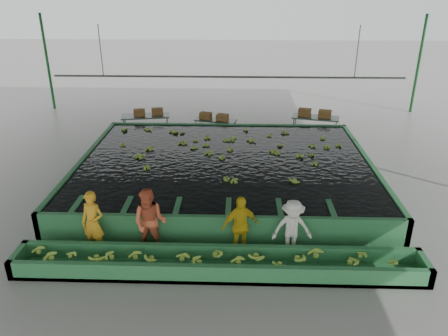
{
  "coord_description": "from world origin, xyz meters",
  "views": [
    {
      "loc": [
        0.43,
        -12.37,
        6.62
      ],
      "look_at": [
        0.0,
        0.5,
        1.0
      ],
      "focal_mm": 35.0,
      "sensor_mm": 36.0,
      "label": 1
    }
  ],
  "objects_px": {
    "sorting_trough": "(218,264)",
    "packing_table_left": "(146,126)",
    "packing_table_mid": "(216,128)",
    "box_stack_right": "(314,116)",
    "worker_a": "(93,223)",
    "box_stack_mid": "(214,120)",
    "worker_b": "(150,222)",
    "worker_c": "(240,226)",
    "worker_d": "(292,229)",
    "packing_table_right": "(315,127)",
    "flotation_tank": "(225,171)",
    "box_stack_left": "(149,115)"
  },
  "relations": [
    {
      "from": "sorting_trough",
      "to": "packing_table_left",
      "type": "relative_size",
      "value": 4.73
    },
    {
      "from": "packing_table_mid",
      "to": "packing_table_left",
      "type": "bearing_deg",
      "value": 178.57
    },
    {
      "from": "sorting_trough",
      "to": "box_stack_right",
      "type": "xyz_separation_m",
      "value": [
        3.85,
        10.16,
        0.68
      ]
    },
    {
      "from": "worker_a",
      "to": "box_stack_mid",
      "type": "bearing_deg",
      "value": 89.5
    },
    {
      "from": "worker_b",
      "to": "worker_c",
      "type": "relative_size",
      "value": 1.09
    },
    {
      "from": "worker_a",
      "to": "worker_d",
      "type": "xyz_separation_m",
      "value": [
        5.09,
        0.0,
        -0.07
      ]
    },
    {
      "from": "worker_d",
      "to": "packing_table_mid",
      "type": "bearing_deg",
      "value": 100.01
    },
    {
      "from": "worker_b",
      "to": "packing_table_left",
      "type": "distance_m",
      "value": 9.39
    },
    {
      "from": "worker_a",
      "to": "packing_table_left",
      "type": "relative_size",
      "value": 0.81
    },
    {
      "from": "packing_table_mid",
      "to": "packing_table_right",
      "type": "relative_size",
      "value": 0.89
    },
    {
      "from": "box_stack_mid",
      "to": "box_stack_right",
      "type": "bearing_deg",
      "value": 3.66
    },
    {
      "from": "flotation_tank",
      "to": "worker_a",
      "type": "distance_m",
      "value": 5.41
    },
    {
      "from": "packing_table_left",
      "to": "worker_d",
      "type": "bearing_deg",
      "value": -58.77
    },
    {
      "from": "worker_d",
      "to": "packing_table_left",
      "type": "xyz_separation_m",
      "value": [
        -5.56,
        9.18,
        -0.31
      ]
    },
    {
      "from": "flotation_tank",
      "to": "worker_b",
      "type": "relative_size",
      "value": 5.5
    },
    {
      "from": "worker_c",
      "to": "box_stack_right",
      "type": "relative_size",
      "value": 1.15
    },
    {
      "from": "packing_table_mid",
      "to": "box_stack_mid",
      "type": "xyz_separation_m",
      "value": [
        -0.07,
        -0.03,
        0.41
      ]
    },
    {
      "from": "worker_c",
      "to": "packing_table_right",
      "type": "bearing_deg",
      "value": 47.46
    },
    {
      "from": "packing_table_right",
      "to": "box_stack_mid",
      "type": "bearing_deg",
      "value": -176.96
    },
    {
      "from": "flotation_tank",
      "to": "worker_d",
      "type": "relative_size",
      "value": 6.33
    },
    {
      "from": "worker_d",
      "to": "box_stack_left",
      "type": "relative_size",
      "value": 1.21
    },
    {
      "from": "worker_a",
      "to": "box_stack_left",
      "type": "bearing_deg",
      "value": 107.7
    },
    {
      "from": "packing_table_left",
      "to": "box_stack_left",
      "type": "distance_m",
      "value": 0.5
    },
    {
      "from": "worker_a",
      "to": "packing_table_right",
      "type": "height_order",
      "value": "worker_a"
    },
    {
      "from": "packing_table_mid",
      "to": "packing_table_right",
      "type": "xyz_separation_m",
      "value": [
        4.47,
        0.21,
        0.05
      ]
    },
    {
      "from": "packing_table_left",
      "to": "box_stack_right",
      "type": "xyz_separation_m",
      "value": [
        7.57,
        0.18,
        0.45
      ]
    },
    {
      "from": "flotation_tank",
      "to": "packing_table_right",
      "type": "height_order",
      "value": "packing_table_right"
    },
    {
      "from": "sorting_trough",
      "to": "worker_a",
      "type": "relative_size",
      "value": 5.81
    },
    {
      "from": "box_stack_right",
      "to": "flotation_tank",
      "type": "bearing_deg",
      "value": -127.26
    },
    {
      "from": "worker_c",
      "to": "box_stack_right",
      "type": "xyz_separation_m",
      "value": [
        3.33,
        9.36,
        0.1
      ]
    },
    {
      "from": "worker_d",
      "to": "box_stack_mid",
      "type": "xyz_separation_m",
      "value": [
        -2.48,
        9.07,
        0.04
      ]
    },
    {
      "from": "box_stack_right",
      "to": "worker_b",
      "type": "bearing_deg",
      "value": -121.01
    },
    {
      "from": "box_stack_left",
      "to": "box_stack_mid",
      "type": "relative_size",
      "value": 1.0
    },
    {
      "from": "box_stack_right",
      "to": "packing_table_left",
      "type": "bearing_deg",
      "value": -178.63
    },
    {
      "from": "worker_c",
      "to": "box_stack_left",
      "type": "xyz_separation_m",
      "value": [
        -4.11,
        9.24,
        0.13
      ]
    },
    {
      "from": "worker_a",
      "to": "box_stack_right",
      "type": "relative_size",
      "value": 1.19
    },
    {
      "from": "packing_table_mid",
      "to": "worker_c",
      "type": "bearing_deg",
      "value": -83.22
    },
    {
      "from": "flotation_tank",
      "to": "box_stack_mid",
      "type": "relative_size",
      "value": 7.7
    },
    {
      "from": "worker_c",
      "to": "packing_table_left",
      "type": "distance_m",
      "value": 10.12
    },
    {
      "from": "worker_c",
      "to": "packing_table_mid",
      "type": "xyz_separation_m",
      "value": [
        -1.08,
        9.1,
        -0.42
      ]
    },
    {
      "from": "worker_d",
      "to": "box_stack_mid",
      "type": "height_order",
      "value": "worker_d"
    },
    {
      "from": "worker_a",
      "to": "packing_table_left",
      "type": "xyz_separation_m",
      "value": [
        -0.47,
        9.18,
        -0.38
      ]
    },
    {
      "from": "packing_table_left",
      "to": "packing_table_mid",
      "type": "bearing_deg",
      "value": -1.43
    },
    {
      "from": "packing_table_left",
      "to": "box_stack_right",
      "type": "distance_m",
      "value": 7.59
    },
    {
      "from": "worker_b",
      "to": "worker_c",
      "type": "xyz_separation_m",
      "value": [
        2.29,
        0.0,
        -0.08
      ]
    },
    {
      "from": "worker_a",
      "to": "packing_table_left",
      "type": "bearing_deg",
      "value": 108.52
    },
    {
      "from": "packing_table_mid",
      "to": "box_stack_left",
      "type": "relative_size",
      "value": 1.39
    },
    {
      "from": "worker_b",
      "to": "packing_table_left",
      "type": "relative_size",
      "value": 0.86
    },
    {
      "from": "worker_a",
      "to": "packing_table_right",
      "type": "distance_m",
      "value": 11.75
    },
    {
      "from": "sorting_trough",
      "to": "worker_c",
      "type": "xyz_separation_m",
      "value": [
        0.52,
        0.8,
        0.58
      ]
    }
  ]
}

